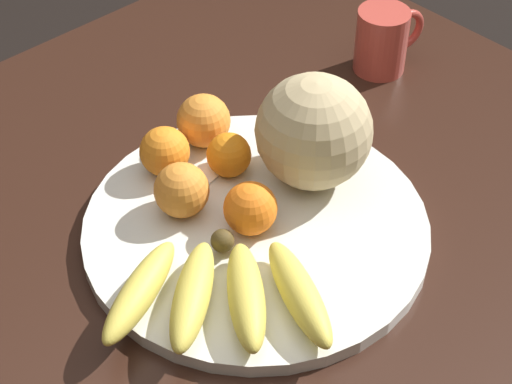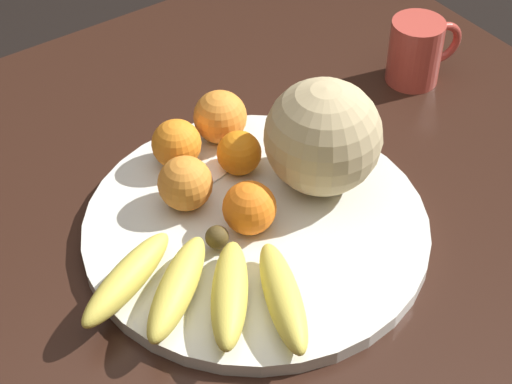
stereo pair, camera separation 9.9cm
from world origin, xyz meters
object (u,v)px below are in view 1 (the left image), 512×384
kitchen_table (233,320)px  banana_bunch (221,293)px  orange_front_left (204,121)px  orange_back_right (229,155)px  orange_mid_center (250,208)px  orange_back_left (165,151)px  orange_front_right (182,190)px  produce_tag (199,179)px  ceramic_mug (383,40)px  melon (314,131)px  fruit_bowl (256,227)px

kitchen_table → banana_bunch: size_ratio=4.99×
orange_front_left → orange_back_right: 0.07m
orange_mid_center → kitchen_table: bearing=-155.8°
orange_front_left → banana_bunch: bearing=-126.7°
orange_back_left → orange_back_right: 0.08m
orange_mid_center → orange_front_right: bearing=117.0°
orange_front_right → produce_tag: size_ratio=0.81×
orange_mid_center → orange_front_left: bearing=68.0°
banana_bunch → orange_front_left: orange_front_left is taller
orange_back_right → ceramic_mug: (0.34, 0.04, 0.00)m
orange_back_right → ceramic_mug: bearing=6.2°
melon → orange_back_left: melon is taller
orange_back_right → ceramic_mug: ceramic_mug is taller
fruit_bowl → orange_back_left: orange_back_left is taller
kitchen_table → orange_front_right: size_ratio=18.51×
orange_front_left → ceramic_mug: ceramic_mug is taller
melon → orange_mid_center: melon is taller
ceramic_mug → melon: bearing=-157.0°
melon → orange_back_left: size_ratio=2.27×
banana_bunch → orange_back_right: (0.15, 0.16, 0.01)m
fruit_bowl → ceramic_mug: size_ratio=3.66×
melon → ceramic_mug: melon is taller
banana_bunch → orange_front_left: bearing=-172.9°
orange_front_left → produce_tag: bearing=-135.6°
fruit_bowl → orange_mid_center: 0.04m
fruit_bowl → orange_back_left: bearing=97.7°
orange_mid_center → orange_back_right: bearing=62.3°
kitchen_table → orange_front_left: (0.12, 0.18, 0.15)m
fruit_bowl → ceramic_mug: bearing=18.6°
fruit_bowl → orange_front_right: 0.10m
banana_bunch → produce_tag: bearing=-169.6°
kitchen_table → banana_bunch: banana_bunch is taller
kitchen_table → orange_front_right: bearing=83.7°
fruit_bowl → orange_front_left: orange_front_left is taller
fruit_bowl → orange_front_left: size_ratio=5.89×
melon → orange_back_left: (-0.13, 0.13, -0.04)m
orange_front_left → orange_back_right: orange_front_left is taller
orange_front_left → orange_back_left: 0.07m
kitchen_table → melon: melon is taller
orange_front_right → ceramic_mug: ceramic_mug is taller
produce_tag → ceramic_mug: (0.38, 0.02, 0.03)m
orange_front_left → produce_tag: size_ratio=0.85×
orange_mid_center → fruit_bowl: bearing=11.3°
kitchen_table → orange_back_left: 0.23m
banana_bunch → orange_front_right: bearing=-160.0°
fruit_bowl → orange_back_right: bearing=67.4°
banana_bunch → kitchen_table: bearing=172.7°
orange_front_left → orange_front_right: bearing=-142.0°
fruit_bowl → melon: size_ratio=2.88×
orange_front_right → orange_back_right: bearing=9.0°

